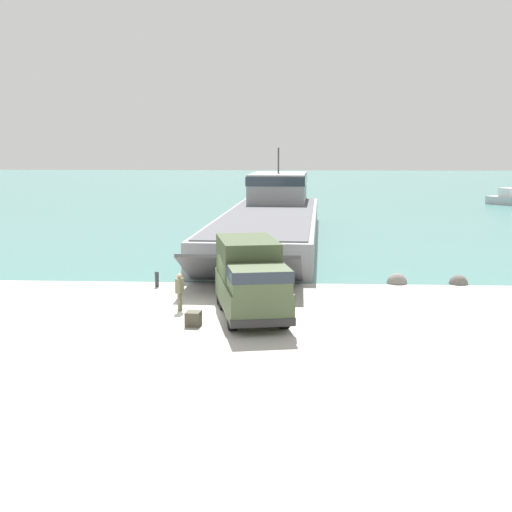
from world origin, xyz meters
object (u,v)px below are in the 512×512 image
object	(u,v)px
cargo_crate	(193,319)
military_truck	(251,279)
landing_craft	(272,216)
moored_boat_a	(509,199)
mooring_bollard	(157,278)
soldier_on_ramp	(180,289)

from	to	relation	value
cargo_crate	military_truck	bearing A→B (deg)	37.17
landing_craft	cargo_crate	xyz separation A→B (m)	(-2.29, -29.81, -1.43)
landing_craft	moored_boat_a	bearing A→B (deg)	51.26
military_truck	mooring_bollard	xyz separation A→B (m)	(-5.46, 6.43, -1.25)
cargo_crate	soldier_on_ramp	bearing A→B (deg)	110.64
moored_boat_a	mooring_bollard	size ratio (longest dim) A/B	6.84
cargo_crate	moored_boat_a	bearing A→B (deg)	63.64
landing_craft	mooring_bollard	distance (m)	22.33
landing_craft	moored_boat_a	distance (m)	44.96
landing_craft	soldier_on_ramp	xyz separation A→B (m)	(-3.29, -27.15, -0.73)
landing_craft	soldier_on_ramp	distance (m)	27.36
cargo_crate	mooring_bollard	bearing A→B (deg)	111.01
mooring_bollard	soldier_on_ramp	bearing A→B (deg)	-68.82
soldier_on_ramp	mooring_bollard	world-z (taller)	soldier_on_ramp
landing_craft	cargo_crate	distance (m)	29.93
landing_craft	mooring_bollard	bearing A→B (deg)	-102.07
moored_boat_a	cargo_crate	bearing A→B (deg)	18.58
moored_boat_a	landing_craft	bearing A→B (deg)	4.17
moored_boat_a	cargo_crate	distance (m)	71.26
landing_craft	military_truck	distance (m)	28.06
soldier_on_ramp	mooring_bollard	bearing A→B (deg)	-51.20
military_truck	mooring_bollard	bearing A→B (deg)	-151.17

